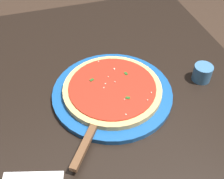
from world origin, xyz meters
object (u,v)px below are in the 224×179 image
at_px(serving_plate, 112,92).
at_px(cup_small_sauce, 202,73).
at_px(pizza_server, 90,134).
at_px(pizza, 112,88).

bearing_deg(serving_plate, cup_small_sauce, 86.36).
relative_size(serving_plate, pizza_server, 1.68).
height_order(pizza_server, cup_small_sauce, cup_small_sauce).
distance_m(serving_plate, pizza, 0.02).
relative_size(serving_plate, pizza, 1.22).
distance_m(pizza, pizza_server, 0.16).
bearing_deg(cup_small_sauce, serving_plate, -93.64).
xyz_separation_m(pizza, pizza_server, (0.13, -0.10, -0.00)).
relative_size(pizza, pizza_server, 1.38).
xyz_separation_m(pizza_server, cup_small_sauce, (-0.12, 0.37, 0.00)).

